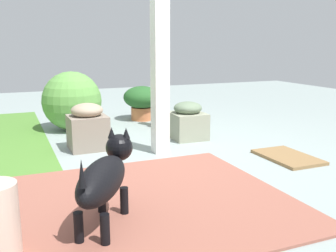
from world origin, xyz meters
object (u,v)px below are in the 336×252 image
Objects in this scene: stone_planter_mid at (88,127)px; terracotta_pot_tall at (163,110)px; stone_planter_nearest at (188,121)px; doormat at (288,157)px; dog at (105,176)px; terracotta_pot_broad at (142,100)px; porch_pillar at (160,42)px; round_shrub at (72,101)px.

terracotta_pot_tall is (0.71, -1.14, -0.01)m from stone_planter_mid.
stone_planter_mid is at bearing 90.32° from stone_planter_nearest.
stone_planter_mid is 0.76× the size of doormat.
terracotta_pot_broad is at bearing -22.88° from dog.
porch_pillar reaches higher than stone_planter_nearest.
terracotta_pot_tall is at bearing -29.09° from dog.
round_shrub is 2.83m from dog.
porch_pillar is at bearing 56.73° from doormat.
terracotta_pot_broad is (1.70, -0.39, -0.82)m from porch_pillar.
stone_planter_nearest is 0.58× the size of dog.
stone_planter_mid is 0.65× the size of dog.
round_shrub reaches higher than doormat.
terracotta_pot_tall is (0.70, 0.03, 0.02)m from stone_planter_nearest.
round_shrub is at bearing -0.41° from stone_planter_mid.
porch_pillar is 2.96× the size of round_shrub.
round_shrub is at bearing 105.00° from terracotta_pot_broad.
dog is (-3.09, 1.30, 0.03)m from terracotta_pot_broad.
stone_planter_mid is (-0.01, 1.17, 0.03)m from stone_planter_nearest.
round_shrub reaches higher than stone_planter_mid.
stone_planter_nearest is 0.89× the size of stone_planter_mid.
terracotta_pot_broad is (1.28, 0.12, 0.08)m from stone_planter_nearest.
porch_pillar is 1.68m from doormat.
round_shrub is at bearing 24.68° from porch_pillar.
stone_planter_nearest reaches higher than doormat.
stone_planter_nearest is (0.42, -0.51, -0.91)m from porch_pillar.
porch_pillar is 1.12m from stone_planter_nearest.
porch_pillar is 5.09× the size of stone_planter_nearest.
doormat is (-1.11, -0.55, -0.19)m from stone_planter_nearest.
round_shrub is (1.01, -0.01, 0.14)m from stone_planter_mid.
dog is at bearing 150.91° from terracotta_pot_tall.
stone_planter_nearest is at bearing -177.80° from terracotta_pot_tall.
stone_planter_nearest is 1.17m from stone_planter_mid.
stone_planter_mid is 1.02m from round_shrub.
porch_pillar reaches higher than terracotta_pot_tall.
dog is 1.16× the size of doormat.
dog is at bearing 174.65° from round_shrub.
dog is (-2.51, 1.40, 0.09)m from terracotta_pot_tall.
dog reaches higher than stone_planter_mid.
dog reaches higher than stone_planter_nearest.
stone_planter_nearest is at bearing -174.62° from terracotta_pot_broad.
round_shrub is 1.08m from terracotta_pot_broad.
doormat is (-2.39, -0.67, -0.28)m from terracotta_pot_broad.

